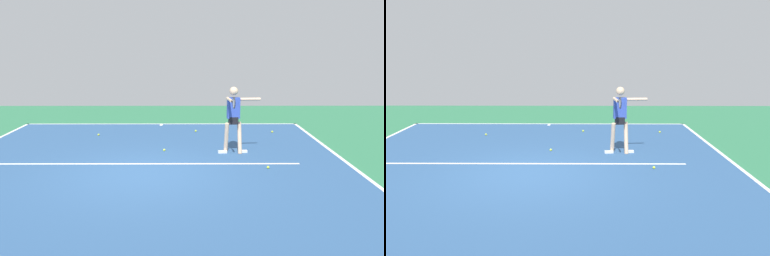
# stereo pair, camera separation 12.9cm
# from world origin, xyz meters

# --- Properties ---
(ground_plane) EXTENTS (22.72, 22.72, 0.00)m
(ground_plane) POSITION_xyz_m (0.00, 0.00, 0.00)
(ground_plane) COLOR #2D754C
(court_surface) EXTENTS (10.27, 12.95, 0.00)m
(court_surface) POSITION_xyz_m (0.00, 0.00, 0.00)
(court_surface) COLOR #2D5484
(court_surface) RESTS_ON ground_plane
(court_line_baseline_near) EXTENTS (10.27, 0.10, 0.01)m
(court_line_baseline_near) POSITION_xyz_m (0.00, -6.43, 0.00)
(court_line_baseline_near) COLOR white
(court_line_baseline_near) RESTS_ON ground_plane
(court_line_sideline_left) EXTENTS (0.10, 12.95, 0.01)m
(court_line_sideline_left) POSITION_xyz_m (-5.09, 0.00, 0.00)
(court_line_sideline_left) COLOR white
(court_line_sideline_left) RESTS_ON ground_plane
(court_line_service) EXTENTS (7.70, 0.10, 0.01)m
(court_line_service) POSITION_xyz_m (0.00, -0.89, 0.00)
(court_line_service) COLOR white
(court_line_service) RESTS_ON ground_plane
(court_line_centre_mark) EXTENTS (0.10, 0.30, 0.01)m
(court_line_centre_mark) POSITION_xyz_m (0.00, -6.23, 0.00)
(court_line_centre_mark) COLOR white
(court_line_centre_mark) RESTS_ON ground_plane
(tennis_player) EXTENTS (1.15, 1.26, 1.85)m
(tennis_player) POSITION_xyz_m (-2.28, -1.96, 1.08)
(tennis_player) COLOR beige
(tennis_player) RESTS_ON ground_plane
(tennis_ball_near_service_line) EXTENTS (0.07, 0.07, 0.07)m
(tennis_ball_near_service_line) POSITION_xyz_m (1.95, -4.30, 0.03)
(tennis_ball_near_service_line) COLOR yellow
(tennis_ball_near_service_line) RESTS_ON ground_plane
(tennis_ball_by_sideline) EXTENTS (0.07, 0.07, 0.07)m
(tennis_ball_by_sideline) POSITION_xyz_m (-2.98, -0.46, 0.03)
(tennis_ball_by_sideline) COLOR #CCE033
(tennis_ball_by_sideline) RESTS_ON ground_plane
(tennis_ball_centre_court) EXTENTS (0.07, 0.07, 0.07)m
(tennis_ball_centre_court) POSITION_xyz_m (-0.35, -2.20, 0.03)
(tennis_ball_centre_court) COLOR #C6E53D
(tennis_ball_centre_court) RESTS_ON ground_plane
(tennis_ball_near_player) EXTENTS (0.07, 0.07, 0.07)m
(tennis_ball_near_player) POSITION_xyz_m (-1.28, -4.91, 0.03)
(tennis_ball_near_player) COLOR #CCE033
(tennis_ball_near_player) RESTS_ON ground_plane
(tennis_ball_far_corner) EXTENTS (0.07, 0.07, 0.07)m
(tennis_ball_far_corner) POSITION_xyz_m (-3.90, -4.76, 0.03)
(tennis_ball_far_corner) COLOR yellow
(tennis_ball_far_corner) RESTS_ON ground_plane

